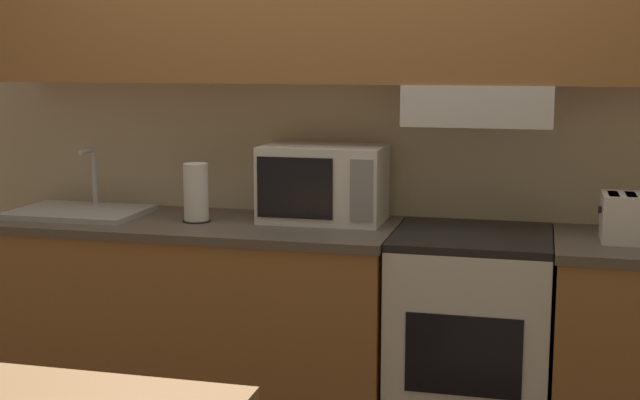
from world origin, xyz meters
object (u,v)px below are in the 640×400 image
at_px(toaster, 638,218).
at_px(sink_basin, 79,211).
at_px(stove_range, 469,343).
at_px(microwave, 323,183).
at_px(paper_towel_roll, 196,193).

xyz_separation_m(toaster, sink_basin, (-2.30, 0.01, -0.07)).
xyz_separation_m(stove_range, microwave, (-0.63, 0.11, 0.61)).
relative_size(microwave, sink_basin, 0.90).
bearing_deg(microwave, sink_basin, -173.71).
relative_size(toaster, paper_towel_roll, 1.13).
height_order(microwave, toaster, microwave).
distance_m(stove_range, toaster, 0.81).
distance_m(stove_range, paper_towel_roll, 1.27).
bearing_deg(toaster, sink_basin, 179.80).
bearing_deg(toaster, paper_towel_roll, -179.48).
height_order(stove_range, sink_basin, sink_basin).
height_order(sink_basin, paper_towel_roll, sink_basin).
bearing_deg(sink_basin, microwave, 6.29).
bearing_deg(sink_basin, paper_towel_roll, -2.48).
distance_m(toaster, sink_basin, 2.30).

